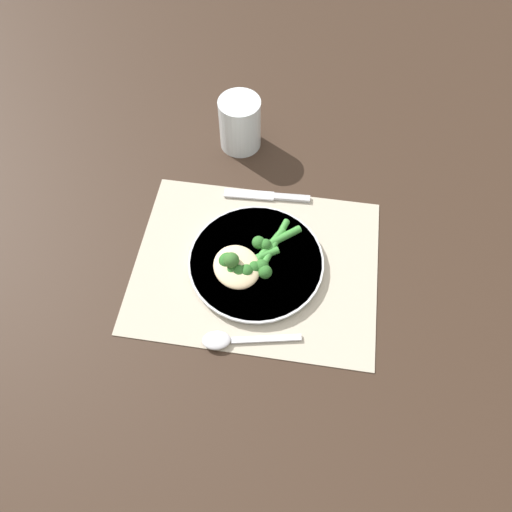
{
  "coord_description": "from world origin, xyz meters",
  "views": [
    {
      "loc": [
        0.07,
        -0.46,
        0.79
      ],
      "look_at": [
        0.0,
        0.0,
        0.03
      ],
      "focal_mm": 35.0,
      "sensor_mm": 36.0,
      "label": 1
    }
  ],
  "objects_px": {
    "water_glass": "(240,124)",
    "broccoli_stalk_right": "(251,264)",
    "knife": "(268,196)",
    "chicken_fillet": "(237,267)",
    "broccoli_stalk_left": "(265,262)",
    "spoon": "(228,340)",
    "plate": "(256,262)",
    "broccoli_stalk_rear": "(270,241)",
    "broccoli_stalk_front": "(236,263)"
  },
  "relations": [
    {
      "from": "water_glass",
      "to": "broccoli_stalk_right",
      "type": "bearing_deg",
      "value": -77.07
    },
    {
      "from": "broccoli_stalk_front",
      "to": "water_glass",
      "type": "distance_m",
      "value": 0.32
    },
    {
      "from": "broccoli_stalk_front",
      "to": "broccoli_stalk_left",
      "type": "height_order",
      "value": "broccoli_stalk_front"
    },
    {
      "from": "plate",
      "to": "spoon",
      "type": "relative_size",
      "value": 1.47
    },
    {
      "from": "broccoli_stalk_right",
      "to": "knife",
      "type": "distance_m",
      "value": 0.18
    },
    {
      "from": "chicken_fillet",
      "to": "spoon",
      "type": "bearing_deg",
      "value": -87.24
    },
    {
      "from": "plate",
      "to": "spoon",
      "type": "bearing_deg",
      "value": -98.91
    },
    {
      "from": "broccoli_stalk_left",
      "to": "broccoli_stalk_front",
      "type": "bearing_deg",
      "value": 29.89
    },
    {
      "from": "plate",
      "to": "broccoli_stalk_rear",
      "type": "height_order",
      "value": "broccoli_stalk_rear"
    },
    {
      "from": "knife",
      "to": "broccoli_stalk_front",
      "type": "bearing_deg",
      "value": 166.09
    },
    {
      "from": "broccoli_stalk_rear",
      "to": "broccoli_stalk_right",
      "type": "bearing_deg",
      "value": 114.67
    },
    {
      "from": "broccoli_stalk_front",
      "to": "knife",
      "type": "bearing_deg",
      "value": -43.74
    },
    {
      "from": "broccoli_stalk_right",
      "to": "spoon",
      "type": "height_order",
      "value": "broccoli_stalk_right"
    },
    {
      "from": "chicken_fillet",
      "to": "broccoli_stalk_right",
      "type": "relative_size",
      "value": 1.01
    },
    {
      "from": "broccoli_stalk_rear",
      "to": "knife",
      "type": "xyz_separation_m",
      "value": [
        -0.02,
        0.12,
        -0.02
      ]
    },
    {
      "from": "broccoli_stalk_right",
      "to": "broccoli_stalk_left",
      "type": "distance_m",
      "value": 0.02
    },
    {
      "from": "plate",
      "to": "broccoli_stalk_right",
      "type": "height_order",
      "value": "broccoli_stalk_right"
    },
    {
      "from": "broccoli_stalk_front",
      "to": "broccoli_stalk_rear",
      "type": "xyz_separation_m",
      "value": [
        0.05,
        0.06,
        -0.0
      ]
    },
    {
      "from": "broccoli_stalk_front",
      "to": "plate",
      "type": "bearing_deg",
      "value": -93.79
    },
    {
      "from": "water_glass",
      "to": "knife",
      "type": "bearing_deg",
      "value": -60.33
    },
    {
      "from": "knife",
      "to": "broccoli_stalk_left",
      "type": "bearing_deg",
      "value": -177.48
    },
    {
      "from": "knife",
      "to": "broccoli_stalk_right",
      "type": "bearing_deg",
      "value": 174.64
    },
    {
      "from": "chicken_fillet",
      "to": "knife",
      "type": "distance_m",
      "value": 0.19
    },
    {
      "from": "broccoli_stalk_left",
      "to": "spoon",
      "type": "relative_size",
      "value": 0.8
    },
    {
      "from": "knife",
      "to": "chicken_fillet",
      "type": "bearing_deg",
      "value": 167.38
    },
    {
      "from": "broccoli_stalk_left",
      "to": "spoon",
      "type": "bearing_deg",
      "value": 91.07
    },
    {
      "from": "plate",
      "to": "spoon",
      "type": "xyz_separation_m",
      "value": [
        -0.02,
        -0.16,
        -0.0
      ]
    },
    {
      "from": "broccoli_stalk_left",
      "to": "spoon",
      "type": "xyz_separation_m",
      "value": [
        -0.04,
        -0.15,
        -0.02
      ]
    },
    {
      "from": "broccoli_stalk_right",
      "to": "broccoli_stalk_rear",
      "type": "xyz_separation_m",
      "value": [
        0.03,
        0.05,
        -0.0
      ]
    },
    {
      "from": "broccoli_stalk_left",
      "to": "water_glass",
      "type": "height_order",
      "value": "water_glass"
    },
    {
      "from": "broccoli_stalk_rear",
      "to": "spoon",
      "type": "height_order",
      "value": "broccoli_stalk_rear"
    },
    {
      "from": "broccoli_stalk_rear",
      "to": "knife",
      "type": "bearing_deg",
      "value": -30.84
    },
    {
      "from": "broccoli_stalk_left",
      "to": "broccoli_stalk_right",
      "type": "bearing_deg",
      "value": 37.25
    },
    {
      "from": "broccoli_stalk_left",
      "to": "knife",
      "type": "relative_size",
      "value": 0.77
    },
    {
      "from": "spoon",
      "to": "water_glass",
      "type": "height_order",
      "value": "water_glass"
    },
    {
      "from": "chicken_fillet",
      "to": "spoon",
      "type": "distance_m",
      "value": 0.13
    },
    {
      "from": "spoon",
      "to": "chicken_fillet",
      "type": "bearing_deg",
      "value": -8.61
    },
    {
      "from": "broccoli_stalk_left",
      "to": "broccoli_stalk_rear",
      "type": "distance_m",
      "value": 0.04
    },
    {
      "from": "water_glass",
      "to": "spoon",
      "type": "bearing_deg",
      "value": -83.18
    },
    {
      "from": "plate",
      "to": "water_glass",
      "type": "bearing_deg",
      "value": 104.76
    },
    {
      "from": "knife",
      "to": "water_glass",
      "type": "distance_m",
      "value": 0.17
    },
    {
      "from": "chicken_fillet",
      "to": "water_glass",
      "type": "height_order",
      "value": "water_glass"
    },
    {
      "from": "plate",
      "to": "broccoli_stalk_rear",
      "type": "distance_m",
      "value": 0.05
    },
    {
      "from": "broccoli_stalk_left",
      "to": "broccoli_stalk_rear",
      "type": "relative_size",
      "value": 1.53
    },
    {
      "from": "knife",
      "to": "broccoli_stalk_rear",
      "type": "bearing_deg",
      "value": -174.26
    },
    {
      "from": "chicken_fillet",
      "to": "water_glass",
      "type": "bearing_deg",
      "value": 98.44
    },
    {
      "from": "plate",
      "to": "broccoli_stalk_left",
      "type": "distance_m",
      "value": 0.02
    },
    {
      "from": "plate",
      "to": "broccoli_stalk_left",
      "type": "relative_size",
      "value": 1.84
    },
    {
      "from": "plate",
      "to": "broccoli_stalk_rear",
      "type": "relative_size",
      "value": 2.83
    },
    {
      "from": "chicken_fillet",
      "to": "plate",
      "type": "bearing_deg",
      "value": 39.34
    }
  ]
}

